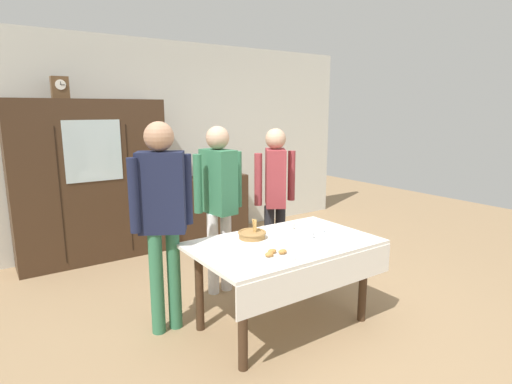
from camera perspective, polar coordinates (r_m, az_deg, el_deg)
ground_plane at (r=3.86m, az=1.76°, el=-16.60°), size 12.00×12.00×0.00m
back_wall at (r=5.78m, az=-14.00°, el=6.50°), size 6.40×0.10×2.70m
dining_table at (r=3.43m, az=4.15°, el=-8.74°), size 1.51×0.95×0.74m
wall_cabinet at (r=5.29m, az=-21.80°, el=1.34°), size 1.73×0.46×1.92m
mantel_clock at (r=5.17m, az=-25.45°, el=12.90°), size 0.18×0.11×0.24m
bookshelf_low at (r=5.98m, az=-6.56°, el=-1.99°), size 1.15×0.35×0.87m
book_stack at (r=5.89m, az=-6.67°, el=2.35°), size 0.17×0.23×0.05m
tea_cup_center at (r=3.69m, az=8.85°, el=-5.19°), size 0.13×0.13×0.06m
tea_cup_far_right at (r=3.50m, az=7.36°, el=-6.04°), size 0.13×0.13×0.06m
tea_cup_mid_right at (r=3.74m, az=4.71°, el=-4.82°), size 0.13×0.13×0.06m
bread_basket at (r=3.49m, az=-0.53°, el=-5.84°), size 0.24×0.24×0.16m
pastry_plate at (r=3.08m, az=2.82°, el=-8.73°), size 0.28×0.28×0.05m
spoon_front_edge at (r=4.02m, az=8.08°, el=-4.10°), size 0.12×0.02×0.01m
spoon_mid_right at (r=3.61m, az=3.26°, el=-5.79°), size 0.12×0.02×0.01m
spoon_far_right at (r=3.31m, az=-6.50°, el=-7.46°), size 0.12×0.02×0.01m
person_near_right_end at (r=3.34m, az=-12.83°, el=-2.01°), size 0.52×0.35×1.72m
person_beside_shelf at (r=4.39m, az=2.66°, el=0.48°), size 0.52×0.41×1.62m
person_by_cabinet at (r=4.00m, az=-5.19°, el=-0.21°), size 0.52×0.38×1.66m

